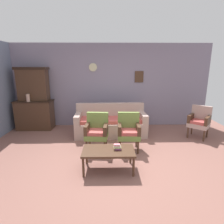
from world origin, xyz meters
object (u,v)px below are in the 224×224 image
object	(u,v)px
floral_couch	(111,124)
book_stack_on_table	(117,147)
armchair_by_doorway	(97,130)
armchair_near_cabinet	(129,130)
wingback_chair_by_fireplace	(199,120)
vase_on_cabinet	(28,98)
coffee_table	(108,152)
side_cabinet	(35,115)

from	to	relation	value
floral_couch	book_stack_on_table	xyz separation A→B (m)	(0.11, -1.91, 0.15)
armchair_by_doorway	book_stack_on_table	world-z (taller)	armchair_by_doorway
floral_couch	armchair_near_cabinet	xyz separation A→B (m)	(0.42, -1.03, 0.17)
floral_couch	book_stack_on_table	size ratio (longest dim) A/B	14.18
wingback_chair_by_fireplace	book_stack_on_table	distance (m)	2.91
vase_on_cabinet	coffee_table	xyz separation A→B (m)	(2.45, -2.30, -0.67)
vase_on_cabinet	armchair_by_doorway	bearing A→B (deg)	-32.63
side_cabinet	wingback_chair_by_fireplace	bearing A→B (deg)	-9.44
floral_couch	armchair_near_cabinet	size ratio (longest dim) A/B	2.31
armchair_near_cabinet	book_stack_on_table	distance (m)	0.94
armchair_by_doorway	wingback_chair_by_fireplace	xyz separation A→B (m)	(2.84, 0.76, 0.00)
armchair_by_doorway	book_stack_on_table	bearing A→B (deg)	-63.16
side_cabinet	coffee_table	bearing A→B (deg)	-46.41
armchair_by_doorway	wingback_chair_by_fireplace	distance (m)	2.94
vase_on_cabinet	floral_couch	xyz separation A→B (m)	(2.51, -0.37, -0.72)
side_cabinet	vase_on_cabinet	bearing A→B (deg)	-114.93
side_cabinet	armchair_by_doorway	size ratio (longest dim) A/B	1.28
floral_couch	armchair_by_doorway	bearing A→B (deg)	-108.47
armchair_by_doorway	armchair_near_cabinet	distance (m)	0.76
vase_on_cabinet	floral_couch	bearing A→B (deg)	-8.40
armchair_by_doorway	book_stack_on_table	distance (m)	1.00
vase_on_cabinet	armchair_near_cabinet	bearing A→B (deg)	-25.46
armchair_near_cabinet	wingback_chair_by_fireplace	world-z (taller)	same
coffee_table	vase_on_cabinet	bearing A→B (deg)	136.83
armchair_near_cabinet	wingback_chair_by_fireplace	xyz separation A→B (m)	(2.08, 0.76, 0.00)
floral_couch	armchair_by_doorway	size ratio (longest dim) A/B	2.31
armchair_by_doorway	side_cabinet	bearing A→B (deg)	142.93
armchair_by_doorway	floral_couch	bearing A→B (deg)	71.53
side_cabinet	wingback_chair_by_fireplace	size ratio (longest dim) A/B	1.28
vase_on_cabinet	wingback_chair_by_fireplace	world-z (taller)	vase_on_cabinet
floral_couch	book_stack_on_table	bearing A→B (deg)	-86.69
floral_couch	coffee_table	world-z (taller)	floral_couch
side_cabinet	floral_couch	size ratio (longest dim) A/B	0.56
armchair_by_doorway	coffee_table	bearing A→B (deg)	-72.88
floral_couch	armchair_by_doorway	world-z (taller)	same
vase_on_cabinet	side_cabinet	bearing A→B (deg)	65.07
floral_couch	armchair_by_doorway	xyz separation A→B (m)	(-0.34, -1.02, 0.17)
side_cabinet	vase_on_cabinet	world-z (taller)	vase_on_cabinet
floral_couch	armchair_by_doorway	distance (m)	1.09
armchair_near_cabinet	floral_couch	bearing A→B (deg)	112.36
side_cabinet	wingback_chair_by_fireplace	world-z (taller)	side_cabinet
vase_on_cabinet	book_stack_on_table	xyz separation A→B (m)	(2.62, -2.28, -0.58)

